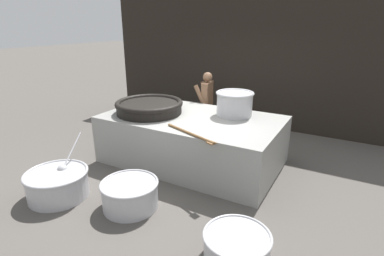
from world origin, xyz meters
TOP-DOWN VIEW (x-y plane):
  - ground_plane at (0.00, 0.00)m, footprint 60.00×60.00m
  - back_wall at (0.00, 2.77)m, footprint 7.80×0.24m
  - hearth_platform at (0.00, 0.00)m, footprint 3.21×1.87m
  - giant_wok_near at (-0.83, -0.19)m, footprint 1.28×1.28m
  - stock_pot at (0.64, 0.46)m, footprint 0.70×0.70m
  - stirring_paddle at (0.48, -0.86)m, footprint 1.04×0.44m
  - cook at (-0.35, 1.31)m, footprint 0.39×0.58m
  - prep_bowl_vegetables at (-1.17, -2.10)m, footprint 0.94×1.19m
  - prep_bowl_meat at (-0.02, -1.78)m, footprint 0.83×0.83m
  - prep_bowl_extra at (1.69, -1.97)m, footprint 0.78×0.78m

SIDE VIEW (x-z plane):
  - ground_plane at x=0.00m, z-range 0.00..0.00m
  - prep_bowl_extra at x=1.69m, z-range 0.02..0.34m
  - prep_bowl_meat at x=-0.02m, z-range 0.02..0.42m
  - prep_bowl_vegetables at x=-1.17m, z-range -0.17..0.63m
  - hearth_platform at x=0.00m, z-range 0.00..0.90m
  - cook at x=-0.35m, z-range 0.06..1.57m
  - stirring_paddle at x=0.48m, z-range 0.90..0.94m
  - giant_wok_near at x=-0.83m, z-range 0.91..1.15m
  - stock_pot at x=0.64m, z-range 0.91..1.35m
  - back_wall at x=0.00m, z-range 0.00..3.44m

